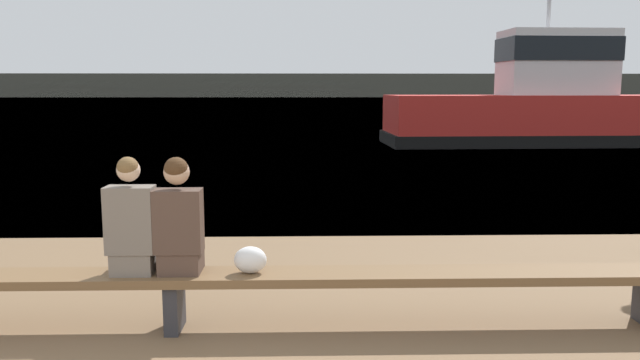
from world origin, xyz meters
TOP-DOWN VIEW (x-y plane):
  - water_surface at (0.00, 125.70)m, footprint 240.00×240.00m
  - far_shoreline at (0.00, 141.37)m, footprint 600.00×12.00m
  - bench_main at (0.22, 2.35)m, footprint 8.83×0.43m
  - person_left at (-0.12, 2.34)m, footprint 0.40×0.35m
  - person_right at (0.28, 2.34)m, footprint 0.40×0.36m
  - shopping_bag at (0.87, 2.34)m, footprint 0.28×0.19m
  - tugboat_red at (10.07, 19.89)m, footprint 11.33×3.83m

SIDE VIEW (x-z plane):
  - water_surface at x=0.00m, z-range 0.00..0.00m
  - bench_main at x=0.22m, z-range 0.17..0.67m
  - shopping_bag at x=0.87m, z-range 0.50..0.73m
  - person_left at x=-0.12m, z-range 0.43..1.43m
  - person_right at x=0.28m, z-range 0.45..1.44m
  - tugboat_red at x=10.07m, z-range -2.14..4.72m
  - far_shoreline at x=0.00m, z-range 0.00..5.15m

